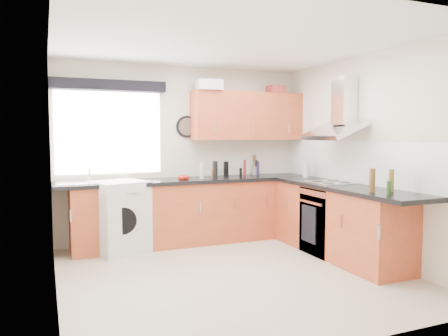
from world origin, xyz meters
name	(u,v)px	position (x,y,z in m)	size (l,w,h in m)	color
ground_plane	(232,274)	(0.00, 0.00, 0.00)	(3.60, 3.60, 0.00)	beige
ceiling	(233,42)	(0.00, 0.00, 2.50)	(3.60, 3.60, 0.02)	white
wall_back	(183,154)	(0.00, 1.80, 1.25)	(3.60, 0.02, 2.50)	silver
wall_front	(336,175)	(0.00, -1.80, 1.25)	(3.60, 0.02, 2.50)	silver
wall_left	(53,165)	(-1.80, 0.00, 1.25)	(0.02, 3.60, 2.50)	silver
wall_right	(366,157)	(1.80, 0.00, 1.25)	(0.02, 3.60, 2.50)	silver
window	(109,133)	(-1.05, 1.79, 1.55)	(1.40, 0.02, 1.10)	silver
window_blind	(109,85)	(-1.05, 1.70, 2.18)	(1.50, 0.18, 0.14)	black
splashback	(350,161)	(1.79, 0.30, 1.18)	(0.01, 3.00, 0.54)	white
base_cab_back	(183,213)	(-0.10, 1.51, 0.43)	(3.00, 0.58, 0.86)	#9F4021
base_cab_corner	(283,206)	(1.50, 1.50, 0.43)	(0.60, 0.60, 0.86)	#9F4021
base_cab_right	(338,222)	(1.51, 0.15, 0.43)	(0.58, 2.10, 0.86)	#9F4021
worktop_back	(190,181)	(0.00, 1.50, 0.89)	(3.60, 0.62, 0.05)	black
worktop_right	(346,188)	(1.50, 0.00, 0.89)	(0.62, 2.42, 0.05)	black
sink	(91,180)	(-1.33, 1.50, 0.95)	(0.84, 0.46, 0.10)	silver
oven	(330,221)	(1.50, 0.30, 0.42)	(0.56, 0.58, 0.85)	black
hob_plate	(331,182)	(1.50, 0.30, 0.92)	(0.52, 0.52, 0.01)	silver
extractor_hood	(339,115)	(1.60, 0.30, 1.77)	(0.52, 0.78, 0.66)	silver
upper_cabinets	(248,116)	(0.95, 1.62, 1.80)	(1.70, 0.35, 0.70)	#9F4021
washing_machine	(119,217)	(-1.00, 1.40, 0.46)	(0.63, 0.61, 0.93)	silver
wall_clock	(187,127)	(0.05, 1.76, 1.64)	(0.32, 0.32, 0.04)	black
casserole	(209,85)	(0.30, 1.52, 2.22)	(0.35, 0.25, 0.14)	silver
storage_box	(276,89)	(1.38, 1.54, 2.20)	(0.24, 0.20, 0.11)	maroon
utensil_pot	(254,171)	(1.11, 1.70, 0.97)	(0.09, 0.09, 0.13)	gray
kitchen_roll	(306,170)	(1.62, 1.05, 1.02)	(0.10, 0.10, 0.21)	silver
tomato_cluster	(183,177)	(-0.12, 1.42, 0.94)	(0.14, 0.14, 0.06)	#B91B0B
jar_0	(214,170)	(0.39, 1.55, 1.02)	(0.06, 0.06, 0.21)	navy
jar_1	(258,168)	(1.13, 1.63, 1.01)	(0.04, 0.04, 0.20)	navy
jar_2	(226,169)	(0.60, 1.63, 1.02)	(0.08, 0.08, 0.22)	black
jar_3	(245,168)	(0.85, 1.50, 1.03)	(0.04, 0.04, 0.25)	maroon
jar_4	(215,170)	(0.37, 1.46, 1.03)	(0.07, 0.07, 0.24)	black
jar_5	(213,173)	(0.35, 1.50, 0.97)	(0.05, 0.05, 0.13)	brown
jar_6	(241,173)	(0.73, 1.38, 0.98)	(0.04, 0.04, 0.14)	black
jar_7	(202,171)	(0.16, 1.44, 1.02)	(0.06, 0.06, 0.22)	#AEA294
jar_8	(257,167)	(1.14, 1.69, 1.02)	(0.04, 0.04, 0.23)	black
bottle_0	(389,188)	(1.40, -0.82, 0.98)	(0.05, 0.05, 0.14)	#1C4619
bottle_1	(391,180)	(1.59, -0.65, 1.03)	(0.05, 0.05, 0.25)	brown
bottle_2	(372,180)	(1.38, -0.59, 1.04)	(0.06, 0.06, 0.26)	brown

